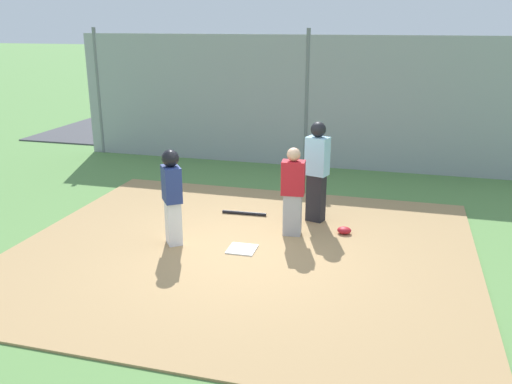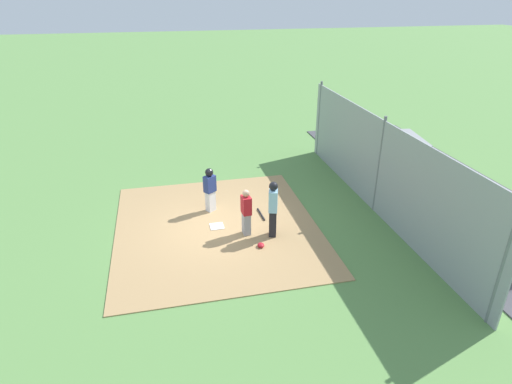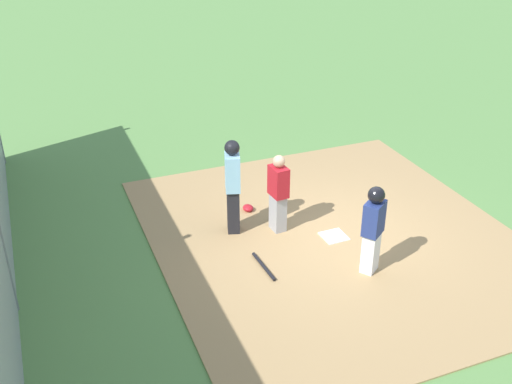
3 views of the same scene
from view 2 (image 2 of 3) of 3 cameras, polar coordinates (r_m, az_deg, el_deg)
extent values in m
plane|color=#5B8947|center=(13.98, -5.24, -4.70)|extent=(140.00, 140.00, 0.00)
cube|color=#A88456|center=(13.97, -5.24, -4.65)|extent=(7.20, 6.40, 0.03)
cube|color=white|center=(13.96, -5.24, -4.56)|extent=(0.45, 0.45, 0.02)
cube|color=#9E9EA3|center=(13.36, -1.29, -4.20)|extent=(0.32, 0.25, 0.72)
cube|color=#B21923|center=(13.05, -1.32, -1.75)|extent=(0.40, 0.29, 0.57)
sphere|color=tan|center=(12.87, -1.34, -0.18)|extent=(0.22, 0.22, 0.22)
cube|color=black|center=(13.25, 2.25, -4.13)|extent=(0.35, 0.30, 0.86)
cube|color=#8CC1E0|center=(12.88, 2.30, -1.15)|extent=(0.44, 0.36, 0.68)
sphere|color=black|center=(12.68, 2.34, 0.77)|extent=(0.27, 0.27, 0.27)
cube|color=silver|center=(14.79, -6.07, -1.20)|extent=(0.35, 0.37, 0.73)
cube|color=navy|center=(14.51, -6.19, 1.09)|extent=(0.43, 0.46, 0.57)
sphere|color=tan|center=(14.35, -6.26, 2.54)|extent=(0.23, 0.23, 0.23)
sphere|color=black|center=(14.34, -6.26, 2.61)|extent=(0.28, 0.28, 0.28)
cylinder|color=black|center=(14.56, 0.67, -2.98)|extent=(0.84, 0.10, 0.06)
ellipsoid|color=#B21923|center=(12.85, 0.65, -7.09)|extent=(0.24, 0.20, 0.12)
cube|color=#93999E|center=(14.89, 16.07, 3.18)|extent=(12.00, 0.05, 3.20)
cylinder|color=slate|center=(10.79, 30.19, -8.05)|extent=(0.10, 0.10, 3.35)
cylinder|color=slate|center=(14.86, 16.11, 3.44)|extent=(0.10, 0.10, 3.35)
cylinder|color=slate|center=(19.75, 8.44, 9.61)|extent=(0.10, 0.10, 3.35)
cube|color=#424247|center=(17.22, 24.97, -0.97)|extent=(18.00, 5.20, 0.04)
cylinder|color=black|center=(15.03, 26.76, -3.82)|extent=(0.61, 0.21, 0.60)
cube|color=#B2B2B7|center=(19.37, 18.77, 4.31)|extent=(4.41, 2.30, 0.64)
cube|color=#97979C|center=(19.30, 18.86, 6.14)|extent=(2.52, 1.89, 0.56)
cylinder|color=black|center=(18.61, 22.66, 2.48)|extent=(0.62, 0.27, 0.60)
cylinder|color=black|center=(17.91, 17.78, 2.40)|extent=(0.62, 0.27, 0.60)
cylinder|color=black|center=(20.90, 19.54, 5.44)|extent=(0.62, 0.27, 0.60)
cylinder|color=black|center=(20.29, 15.11, 5.45)|extent=(0.62, 0.27, 0.60)
camera|label=1|loc=(12.01, -42.74, 1.53)|focal=37.92mm
camera|label=3|loc=(21.24, 4.81, 22.75)|focal=42.76mm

